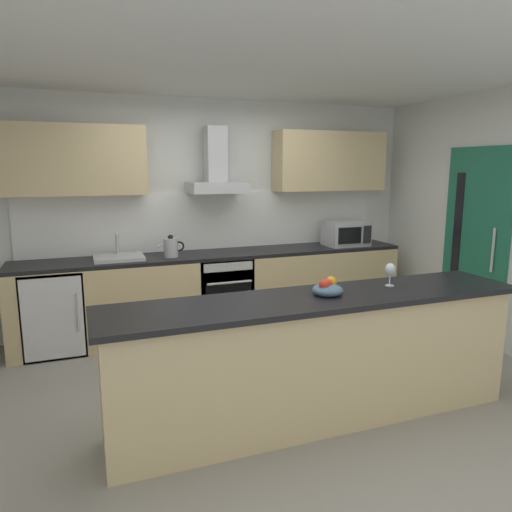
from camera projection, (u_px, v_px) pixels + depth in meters
ground at (269, 385)px, 4.10m from camera, size 5.94×4.60×0.02m
ceiling at (271, 65)px, 3.61m from camera, size 5.94×4.60×0.02m
wall_back at (210, 214)px, 5.56m from camera, size 5.94×0.12×2.60m
wall_right at (504, 222)px, 4.73m from camera, size 0.12×4.60×2.60m
backsplash_tile at (212, 220)px, 5.51m from camera, size 4.20×0.02×0.66m
counter_back at (220, 292)px, 5.37m from camera, size 4.35×0.60×0.90m
counter_island at (318, 358)px, 3.43m from camera, size 3.11×0.64×0.95m
upper_cabinets at (214, 161)px, 5.24m from camera, size 4.29×0.32×0.70m
side_door at (475, 245)px, 5.01m from camera, size 0.08×0.85×2.05m
oven at (221, 291)px, 5.35m from camera, size 0.60×0.62×0.80m
refrigerator at (54, 311)px, 4.75m from camera, size 0.58×0.60×0.85m
microwave at (346, 233)px, 5.76m from camera, size 0.50×0.38×0.30m
sink at (119, 257)px, 4.89m from camera, size 0.50×0.40×0.26m
kettle at (171, 247)px, 5.02m from camera, size 0.29×0.15×0.24m
range_hood at (216, 172)px, 5.22m from camera, size 0.62×0.45×0.72m
wine_glass at (390, 270)px, 3.61m from camera, size 0.08×0.08×0.18m
fruit_bowl at (328, 289)px, 3.37m from camera, size 0.22×0.22×0.13m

